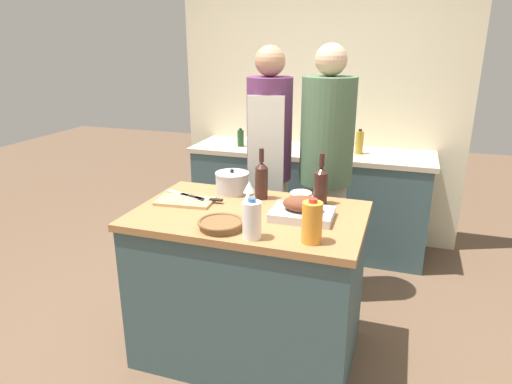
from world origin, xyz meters
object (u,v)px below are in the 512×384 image
Objects in this scene: juice_jug at (312,222)px; wine_glass_left at (248,199)px; knife_paring at (207,199)px; wicker_basket at (221,224)px; wine_bottle_green at (261,179)px; roasting_pan at (302,210)px; milk_jug at (252,220)px; condiment_bottle_tall at (256,139)px; knife_bread at (193,197)px; cutting_board at (185,201)px; person_cook_aproned at (269,159)px; condiment_bottle_short at (359,142)px; stock_pot at (232,183)px; wine_bottle_dark at (321,184)px; condiment_bottle_extra at (241,138)px; wine_glass_right at (249,187)px; knife_chef at (186,195)px; person_cook_guest at (326,164)px; mixing_bowl at (301,195)px.

juice_jug is 0.46m from wine_glass_left.
wine_glass_left is at bearing -20.40° from knife_paring.
wine_bottle_green is at bearing 83.95° from wicker_basket.
roasting_pan is at bearing -6.10° from knife_paring.
knife_paring is at bearing 153.64° from juice_jug.
wicker_basket is at bearing 162.51° from milk_jug.
condiment_bottle_tall is (-0.42, 1.79, 0.05)m from wicker_basket.
knife_bread is (-0.39, 0.12, -0.07)m from wine_glass_left.
person_cook_aproned is (0.27, 0.78, 0.09)m from cutting_board.
knife_bread is 1.70m from condiment_bottle_short.
wine_bottle_dark reaches higher than stock_pot.
wicker_basket is at bearing -72.64° from condiment_bottle_extra.
wine_bottle_dark is 2.24× the size of wine_glass_right.
stock_pot is at bearing -115.94° from condiment_bottle_short.
wine_bottle_green is 0.42m from knife_bread.
juice_jug is 0.12× the size of person_cook_aproned.
cutting_board is at bearing -162.07° from wine_glass_right.
stock_pot is 1.31m from condiment_bottle_extra.
knife_chef is at bearing -120.58° from person_cook_aproned.
wine_bottle_green is 0.17× the size of person_cook_guest.
wine_bottle_green reaches higher than mixing_bowl.
mixing_bowl is at bearing 81.69° from milk_jug.
person_cook_guest is (-0.13, 1.09, -0.01)m from juice_jug.
wicker_basket is 0.51m from wine_bottle_green.
milk_jug is 0.67× the size of wine_bottle_dark.
juice_jug reaches higher than knife_chef.
knife_bread is (-0.72, -0.19, -0.10)m from wine_bottle_dark.
condiment_bottle_tall reaches higher than stock_pot.
knife_chef is at bearing 156.21° from juice_jug.
wine_glass_left reaches higher than mixing_bowl.
stock_pot is 1.13× the size of knife_bread.
condiment_bottle_short is (0.48, 1.84, 0.07)m from wicker_basket.
mixing_bowl is at bearing -106.38° from person_cook_guest.
juice_jug reaches higher than milk_jug.
wicker_basket is at bearing -74.46° from stock_pot.
wine_glass_left is 1.67m from condiment_bottle_short.
mixing_bowl is 0.51m from person_cook_guest.
cutting_board is at bearing -155.48° from mixing_bowl.
wine_glass_right is at bearing 17.93° from cutting_board.
wicker_basket is 1.74× the size of wine_glass_right.
person_cook_guest is (0.28, 0.57, -0.03)m from wine_bottle_green.
condiment_bottle_short is at bearing 2.70° from condiment_bottle_extra.
wine_bottle_dark is (-0.06, 0.54, 0.02)m from juice_jug.
condiment_bottle_tall is (-0.19, 1.46, 0.05)m from knife_paring.
wine_bottle_dark is 0.45m from wine_glass_left.
knife_bread is at bearing 175.64° from knife_paring.
mixing_bowl is (0.28, 0.57, -0.00)m from wicker_basket.
knife_paring is 1.67m from condiment_bottle_short.
mixing_bowl reaches higher than knife_bread.
condiment_bottle_extra is at bearing 111.76° from wine_glass_left.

